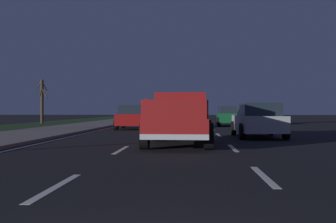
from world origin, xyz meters
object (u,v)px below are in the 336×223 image
(sedan_red, at_px, (134,117))
(sedan_green, at_px, (229,116))
(bare_tree_far, at_px, (42,100))
(sedan_silver, at_px, (258,120))
(pickup_truck, at_px, (180,119))

(sedan_red, relative_size, sedan_green, 1.00)
(bare_tree_far, bearing_deg, sedan_silver, -136.71)
(sedan_silver, relative_size, bare_tree_far, 1.10)
(pickup_truck, relative_size, sedan_red, 1.23)
(sedan_silver, bearing_deg, pickup_truck, 137.23)
(sedan_green, height_order, bare_tree_far, bare_tree_far)
(sedan_red, distance_m, sedan_silver, 10.05)
(sedan_green, bearing_deg, sedan_red, 130.81)
(sedan_silver, distance_m, bare_tree_far, 24.40)
(sedan_green, xyz_separation_m, sedan_silver, (-13.27, -0.01, 0.00))
(pickup_truck, bearing_deg, sedan_silver, -42.77)
(sedan_green, distance_m, bare_tree_far, 17.34)
(sedan_silver, bearing_deg, sedan_red, 41.97)
(pickup_truck, distance_m, sedan_green, 17.27)
(pickup_truck, distance_m, bare_tree_far, 25.24)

